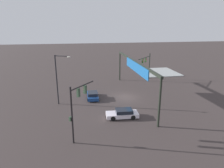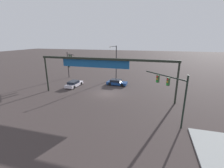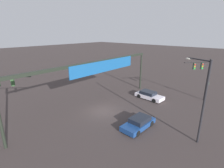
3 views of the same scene
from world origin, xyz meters
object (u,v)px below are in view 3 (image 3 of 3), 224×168
Objects in this scene: streetlamp_curved_arm at (202,96)px; sedan_car_waiting_far at (149,95)px; traffic_signal_near_corner at (203,73)px; sedan_car_approaching at (139,123)px.

streetlamp_curved_arm is 11.89m from sedan_car_waiting_far.
traffic_signal_near_corner is 8.52m from sedan_car_waiting_far.
streetlamp_curved_arm is 1.85× the size of sedan_car_approaching.
sedan_car_approaching and sedan_car_waiting_far have the same top height.
sedan_car_approaching is at bearing -64.29° from sedan_car_waiting_far.
streetlamp_curved_arm is at bearing 52.44° from traffic_signal_near_corner.
traffic_signal_near_corner is 1.42× the size of sedan_car_waiting_far.
streetlamp_curved_arm is (11.12, 2.76, 0.30)m from traffic_signal_near_corner.
sedan_car_waiting_far is (-6.67, -8.94, -4.14)m from streetlamp_curved_arm.
traffic_signal_near_corner is 11.46m from streetlamp_curved_arm.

